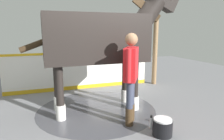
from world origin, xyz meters
TOP-DOWN VIEW (x-y plane):
  - ground_plane at (0.00, 0.00)m, footprint 16.00×16.00m
  - wet_patch at (-0.22, 0.06)m, footprint 2.73×2.73m
  - barrier_wall at (-2.06, 0.10)m, footprint 0.19×4.49m
  - roof_post_near at (-1.75, 2.58)m, footprint 0.16×0.16m
  - horse at (-0.22, 0.17)m, footprint 1.07×3.59m
  - handler at (0.68, 0.49)m, footprint 0.60×0.47m
  - wash_bucket at (1.32, 0.80)m, footprint 0.35×0.35m
  - bottle_shampoo at (1.03, 0.76)m, footprint 0.06×0.06m
  - bottle_spray at (0.99, 1.07)m, footprint 0.07×0.07m

SIDE VIEW (x-z plane):
  - ground_plane at x=0.00m, z-range -0.02..0.00m
  - wet_patch at x=-0.22m, z-range 0.00..0.00m
  - bottle_spray at x=0.99m, z-range -0.01..0.17m
  - bottle_shampoo at x=1.03m, z-range -0.01..0.25m
  - wash_bucket at x=1.32m, z-range 0.00..0.31m
  - barrier_wall at x=-2.06m, z-range -0.04..1.13m
  - handler at x=0.68m, z-range 0.15..1.93m
  - roof_post_near at x=-1.75m, z-range 0.00..2.94m
  - horse at x=-0.22m, z-range 0.23..3.03m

